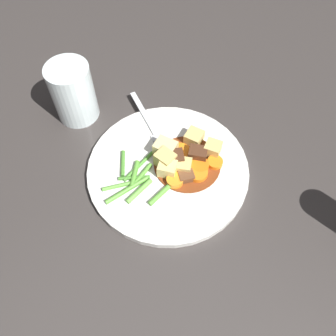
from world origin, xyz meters
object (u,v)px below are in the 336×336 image
at_px(dinner_plate, 168,170).
at_px(carrot_slice_4, 198,173).
at_px(potato_chunk_4, 167,169).
at_px(meat_chunk_1, 198,154).
at_px(potato_chunk_2, 165,149).
at_px(potato_chunk_1, 213,149).
at_px(meat_chunk_0, 177,160).
at_px(potato_chunk_5, 194,137).
at_px(meat_chunk_2, 186,177).
at_px(fork, 151,126).
at_px(carrot_slice_2, 180,152).
at_px(potato_chunk_3, 182,166).
at_px(carrot_slice_0, 200,166).
at_px(carrot_slice_3, 187,157).
at_px(water_glass, 73,92).
at_px(potato_chunk_0, 167,159).
at_px(carrot_slice_5, 175,181).
at_px(carrot_slice_1, 215,163).

relative_size(dinner_plate, carrot_slice_4, 8.07).
distance_m(potato_chunk_4, meat_chunk_1, 0.06).
bearing_deg(potato_chunk_2, potato_chunk_1, -38.42).
distance_m(potato_chunk_1, meat_chunk_1, 0.03).
bearing_deg(meat_chunk_0, potato_chunk_5, 18.52).
relative_size(potato_chunk_1, meat_chunk_1, 0.86).
height_order(meat_chunk_2, fork, meat_chunk_2).
xyz_separation_m(carrot_slice_2, potato_chunk_5, (0.04, 0.01, 0.01)).
relative_size(carrot_slice_4, potato_chunk_3, 1.10).
relative_size(carrot_slice_0, carrot_slice_4, 0.91).
bearing_deg(carrot_slice_3, water_glass, 112.28).
bearing_deg(potato_chunk_0, carrot_slice_3, -18.92).
height_order(carrot_slice_4, carrot_slice_5, carrot_slice_5).
relative_size(carrot_slice_1, potato_chunk_5, 0.91).
xyz_separation_m(potato_chunk_0, fork, (0.03, 0.08, -0.01)).
bearing_deg(carrot_slice_1, fork, 104.74).
bearing_deg(potato_chunk_5, dinner_plate, -167.61).
bearing_deg(potato_chunk_1, meat_chunk_1, 164.43).
relative_size(carrot_slice_3, meat_chunk_2, 1.14).
distance_m(carrot_slice_0, potato_chunk_1, 0.04).
relative_size(potato_chunk_0, potato_chunk_1, 1.19).
distance_m(potato_chunk_5, fork, 0.09).
bearing_deg(potato_chunk_2, meat_chunk_2, -94.95).
height_order(carrot_slice_0, potato_chunk_3, potato_chunk_3).
relative_size(potato_chunk_0, potato_chunk_3, 1.01).
height_order(dinner_plate, potato_chunk_4, potato_chunk_4).
bearing_deg(carrot_slice_4, meat_chunk_0, 108.80).
xyz_separation_m(carrot_slice_2, potato_chunk_4, (-0.04, -0.02, 0.01)).
bearing_deg(meat_chunk_0, potato_chunk_1, -18.87).
distance_m(carrot_slice_5, potato_chunk_1, 0.09).
bearing_deg(potato_chunk_5, potato_chunk_0, -173.12).
bearing_deg(carrot_slice_1, potato_chunk_5, 85.86).
bearing_deg(meat_chunk_0, fork, 80.60).
xyz_separation_m(carrot_slice_1, fork, (-0.04, 0.14, -0.00)).
relative_size(carrot_slice_2, potato_chunk_3, 1.10).
bearing_deg(potato_chunk_2, meat_chunk_1, -49.70).
relative_size(meat_chunk_1, meat_chunk_2, 1.23).
distance_m(fork, water_glass, 0.16).
height_order(carrot_slice_0, potato_chunk_2, potato_chunk_2).
xyz_separation_m(dinner_plate, potato_chunk_1, (0.08, -0.02, 0.02)).
height_order(carrot_slice_0, carrot_slice_1, carrot_slice_0).
distance_m(carrot_slice_3, potato_chunk_4, 0.05).
relative_size(potato_chunk_1, potato_chunk_2, 0.74).
bearing_deg(carrot_slice_0, carrot_slice_2, 99.64).
height_order(carrot_slice_1, meat_chunk_1, meat_chunk_1).
height_order(dinner_plate, potato_chunk_3, potato_chunk_3).
distance_m(potato_chunk_1, water_glass, 0.28).
distance_m(carrot_slice_2, meat_chunk_1, 0.03).
xyz_separation_m(dinner_plate, meat_chunk_1, (0.05, -0.02, 0.02)).
relative_size(carrot_slice_3, carrot_slice_5, 1.01).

